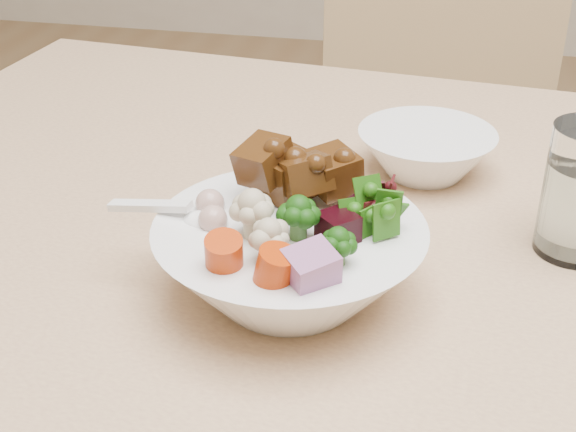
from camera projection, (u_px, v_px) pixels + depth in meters
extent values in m
cylinder|color=#DBB381|center=(115.00, 310.00, 1.23)|extent=(0.06, 0.06, 0.71)
cube|color=tan|center=(439.00, 260.00, 1.27)|extent=(0.44, 0.44, 0.04)
cube|color=tan|center=(437.00, 96.00, 1.32)|extent=(0.38, 0.09, 0.42)
cylinder|color=tan|center=(336.00, 430.00, 1.24)|extent=(0.03, 0.03, 0.39)
cylinder|color=tan|center=(332.00, 307.00, 1.52)|extent=(0.03, 0.03, 0.39)
cylinder|color=tan|center=(503.00, 310.00, 1.51)|extent=(0.03, 0.03, 0.39)
sphere|color=#103208|center=(298.00, 224.00, 0.54)|extent=(0.03, 0.03, 0.03)
sphere|color=beige|center=(252.00, 220.00, 0.54)|extent=(0.04, 0.04, 0.04)
cube|color=black|center=(362.00, 217.00, 0.56)|extent=(0.03, 0.03, 0.02)
cube|color=#985B8D|center=(311.00, 269.00, 0.50)|extent=(0.04, 0.04, 0.03)
cylinder|color=red|center=(224.00, 255.00, 0.51)|extent=(0.03, 0.03, 0.03)
sphere|color=tan|center=(213.00, 220.00, 0.56)|extent=(0.02, 0.02, 0.02)
ellipsoid|color=white|center=(206.00, 221.00, 0.57)|extent=(0.04, 0.03, 0.01)
cube|color=white|center=(150.00, 206.00, 0.58)|extent=(0.07, 0.02, 0.02)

